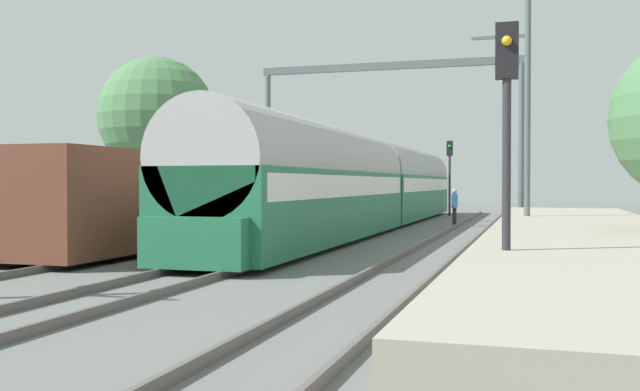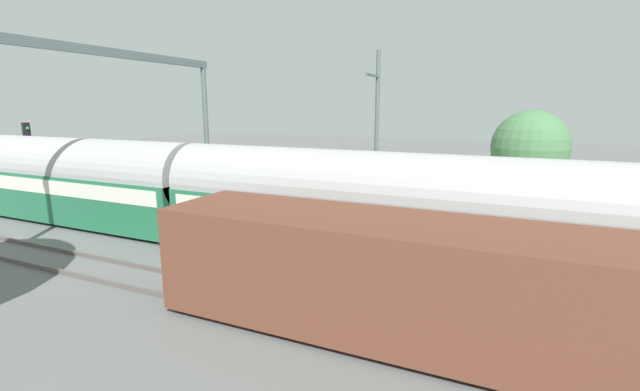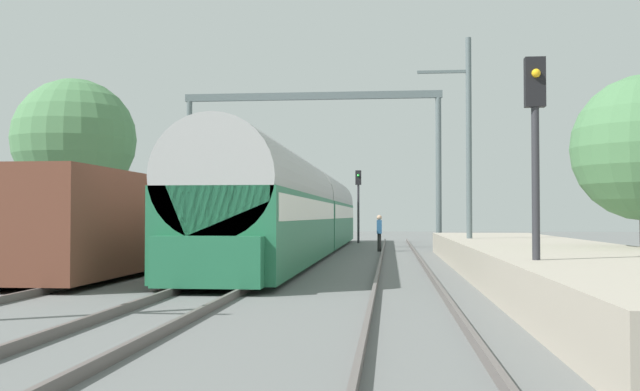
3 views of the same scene
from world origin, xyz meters
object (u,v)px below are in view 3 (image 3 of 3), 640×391
object	(u,v)px
freight_car	(121,223)
catenary_gantry	(312,136)
railway_signal_near	(535,146)
person_crossing	(379,230)
railway_signal_far	(358,196)
passenger_train	(301,209)

from	to	relation	value
freight_car	catenary_gantry	bearing A→B (deg)	73.61
freight_car	railway_signal_near	bearing A→B (deg)	-36.36
person_crossing	railway_signal_near	size ratio (longest dim) A/B	0.38
person_crossing	catenary_gantry	bearing A→B (deg)	-112.98
railway_signal_near	railway_signal_far	xyz separation A→B (m)	(-4.58, 31.58, -0.02)
railway_signal_near	catenary_gantry	size ratio (longest dim) A/B	0.35
person_crossing	railway_signal_far	bearing A→B (deg)	-173.02
freight_car	catenary_gantry	world-z (taller)	catenary_gantry
person_crossing	catenary_gantry	distance (m)	5.89
catenary_gantry	person_crossing	bearing A→B (deg)	-22.11
freight_car	passenger_train	bearing A→B (deg)	67.45
passenger_train	freight_car	bearing A→B (deg)	-112.55
passenger_train	railway_signal_far	world-z (taller)	railway_signal_far
freight_car	catenary_gantry	xyz separation A→B (m)	(4.26, 14.48, 4.19)
passenger_train	railway_signal_near	bearing A→B (deg)	-70.32
passenger_train	person_crossing	xyz separation A→B (m)	(3.37, 2.85, -0.94)
freight_car	railway_signal_far	distance (m)	24.49
railway_signal_near	passenger_train	bearing A→B (deg)	109.68
freight_car	person_crossing	distance (m)	15.17
railway_signal_near	person_crossing	bearing A→B (deg)	98.46
passenger_train	catenary_gantry	size ratio (longest dim) A/B	2.54
person_crossing	railway_signal_far	xyz separation A→B (m)	(-1.45, 10.55, 1.90)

